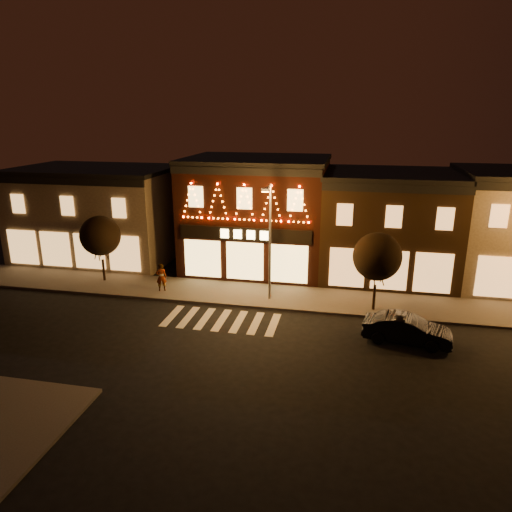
% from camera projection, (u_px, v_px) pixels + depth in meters
% --- Properties ---
extents(ground, '(120.00, 120.00, 0.00)m').
position_uv_depth(ground, '(200.00, 354.00, 23.10)').
color(ground, black).
rests_on(ground, ground).
extents(sidewalk_far, '(44.00, 4.00, 0.15)m').
position_uv_depth(sidewalk_far, '(268.00, 296.00, 30.18)').
color(sidewalk_far, '#47423D').
rests_on(sidewalk_far, ground).
extents(building_left, '(12.20, 8.28, 7.30)m').
position_uv_depth(building_left, '(98.00, 213.00, 37.67)').
color(building_left, brown).
rests_on(building_left, ground).
extents(building_pulp, '(10.20, 8.34, 8.30)m').
position_uv_depth(building_pulp, '(257.00, 214.00, 34.98)').
color(building_pulp, '#33130B').
rests_on(building_pulp, ground).
extents(building_right_a, '(9.20, 8.28, 7.50)m').
position_uv_depth(building_right_a, '(388.00, 225.00, 33.25)').
color(building_right_a, '#382413').
rests_on(building_right_a, ground).
extents(streetlamp_mid, '(0.46, 1.65, 7.23)m').
position_uv_depth(streetlamp_mid, '(269.00, 234.00, 28.17)').
color(streetlamp_mid, '#59595E').
rests_on(streetlamp_mid, sidewalk_far).
extents(tree_left, '(2.73, 2.73, 4.57)m').
position_uv_depth(tree_left, '(100.00, 236.00, 31.93)').
color(tree_left, black).
rests_on(tree_left, sidewalk_far).
extents(tree_right, '(2.80, 2.80, 4.68)m').
position_uv_depth(tree_right, '(377.00, 257.00, 27.01)').
color(tree_right, black).
rests_on(tree_right, sidewalk_far).
extents(dark_sedan, '(4.59, 2.21, 1.45)m').
position_uv_depth(dark_sedan, '(407.00, 330.00, 24.02)').
color(dark_sedan, black).
rests_on(dark_sedan, ground).
extents(pedestrian, '(0.80, 0.67, 1.86)m').
position_uv_depth(pedestrian, '(161.00, 277.00, 30.64)').
color(pedestrian, gray).
rests_on(pedestrian, sidewalk_far).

